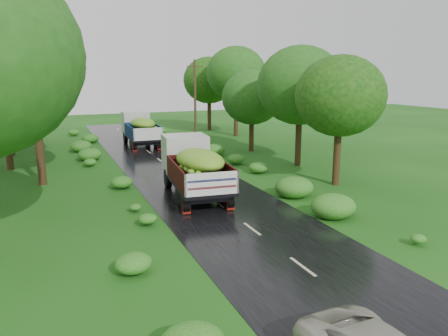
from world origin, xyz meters
TOP-DOWN VIEW (x-y plane):
  - ground at (0.00, 0.00)m, footprint 120.00×120.00m
  - road at (0.00, 5.00)m, footprint 6.50×80.00m
  - road_lines at (0.00, 6.00)m, footprint 0.12×69.60m
  - truck_near at (-0.63, 10.02)m, footprint 3.21×7.37m
  - truck_far at (0.05, 27.44)m, footprint 2.57×6.96m
  - utility_pole at (4.26, 24.11)m, footprint 1.33×0.27m
  - trees_left at (-10.01, 20.91)m, footprint 6.14×34.14m
  - trees_right at (9.13, 22.36)m, footprint 6.05×29.48m
  - shrubs at (0.00, 14.00)m, footprint 11.90×44.00m

SIDE VIEW (x-z plane):
  - ground at x=0.00m, z-range 0.00..0.00m
  - road at x=0.00m, z-range 0.00..0.02m
  - road_lines at x=0.00m, z-range 0.02..0.02m
  - shrubs at x=0.00m, z-range 0.00..0.70m
  - truck_far at x=0.05m, z-range 0.19..3.10m
  - truck_near at x=-0.63m, z-range 0.20..3.21m
  - utility_pole at x=4.26m, z-range 0.11..7.71m
  - trees_right at x=9.13m, z-range 1.49..9.49m
  - trees_left at x=-10.01m, z-range 2.37..12.02m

